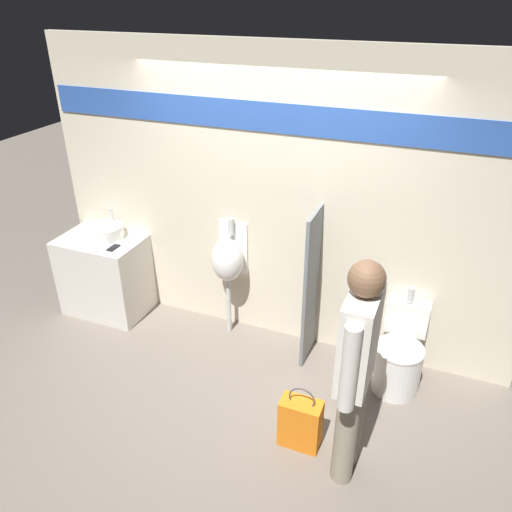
{
  "coord_description": "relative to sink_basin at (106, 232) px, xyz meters",
  "views": [
    {
      "loc": [
        1.37,
        -3.24,
        3.05
      ],
      "look_at": [
        0.0,
        0.17,
        1.05
      ],
      "focal_mm": 35.0,
      "sensor_mm": 36.0,
      "label": 1
    }
  ],
  "objects": [
    {
      "name": "shopping_bag",
      "position": [
        2.37,
        -1.01,
        -0.69
      ],
      "size": [
        0.31,
        0.17,
        0.55
      ],
      "color": "orange",
      "rests_on": "ground_plane"
    },
    {
      "name": "urinal_near_counter",
      "position": [
        1.29,
        0.08,
        -0.1
      ],
      "size": [
        0.3,
        0.29,
        1.19
      ],
      "color": "silver",
      "rests_on": "ground_plane"
    },
    {
      "name": "display_wall",
      "position": [
        1.68,
        0.25,
        0.47
      ],
      "size": [
        4.39,
        0.07,
        2.7
      ],
      "color": "beige",
      "rests_on": "ground_plane"
    },
    {
      "name": "toilet",
      "position": [
        2.94,
        -0.1,
        -0.6
      ],
      "size": [
        0.4,
        0.57,
        0.86
      ],
      "color": "white",
      "rests_on": "ground_plane"
    },
    {
      "name": "ground_plane",
      "position": [
        1.68,
        -0.35,
        -0.9
      ],
      "size": [
        16.0,
        16.0,
        0.0
      ],
      "primitive_type": "plane",
      "color": "#70665B"
    },
    {
      "name": "person_in_vest",
      "position": [
        2.73,
        -1.1,
        0.04
      ],
      "size": [
        0.22,
        0.59,
        1.69
      ],
      "rotation": [
        0.0,
        0.0,
        1.55
      ],
      "color": "gray",
      "rests_on": "ground_plane"
    },
    {
      "name": "sink_basin",
      "position": [
        0.0,
        0.0,
        0.0
      ],
      "size": [
        0.34,
        0.34,
        0.27
      ],
      "color": "white",
      "rests_on": "sink_counter"
    },
    {
      "name": "divider_near_counter",
      "position": [
        2.12,
        0.01,
        -0.17
      ],
      "size": [
        0.03,
        0.41,
        1.44
      ],
      "color": "slate",
      "rests_on": "ground_plane"
    },
    {
      "name": "cell_phone",
      "position": [
        0.2,
        -0.17,
        -0.06
      ],
      "size": [
        0.07,
        0.14,
        0.01
      ],
      "color": "black",
      "rests_on": "sink_counter"
    },
    {
      "name": "sink_counter",
      "position": [
        -0.05,
        -0.06,
        -0.48
      ],
      "size": [
        0.83,
        0.56,
        0.83
      ],
      "color": "silver",
      "rests_on": "ground_plane"
    }
  ]
}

